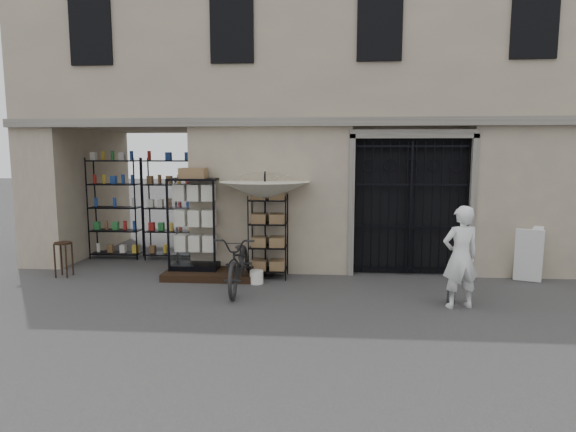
# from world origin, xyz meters

# --- Properties ---
(ground) EXTENTS (80.00, 80.00, 0.00)m
(ground) POSITION_xyz_m (0.00, 0.00, 0.00)
(ground) COLOR black
(ground) RESTS_ON ground
(main_building) EXTENTS (14.00, 4.00, 9.00)m
(main_building) POSITION_xyz_m (0.00, 4.00, 4.50)
(main_building) COLOR tan
(main_building) RESTS_ON ground
(shop_recess) EXTENTS (3.00, 1.70, 3.00)m
(shop_recess) POSITION_xyz_m (-4.50, 2.80, 1.50)
(shop_recess) COLOR black
(shop_recess) RESTS_ON ground
(shop_shelving) EXTENTS (2.70, 0.50, 2.50)m
(shop_shelving) POSITION_xyz_m (-4.55, 3.30, 1.25)
(shop_shelving) COLOR black
(shop_shelving) RESTS_ON ground
(iron_gate) EXTENTS (2.50, 0.21, 3.00)m
(iron_gate) POSITION_xyz_m (1.75, 2.28, 1.50)
(iron_gate) COLOR black
(iron_gate) RESTS_ON ground
(step_platform) EXTENTS (2.00, 0.90, 0.15)m
(step_platform) POSITION_xyz_m (-2.40, 1.55, 0.07)
(step_platform) COLOR black
(step_platform) RESTS_ON ground
(display_cabinet) EXTENTS (1.07, 0.79, 2.10)m
(display_cabinet) POSITION_xyz_m (-2.81, 1.72, 1.02)
(display_cabinet) COLOR black
(display_cabinet) RESTS_ON step_platform
(wire_rack) EXTENTS (0.87, 0.71, 1.75)m
(wire_rack) POSITION_xyz_m (-1.24, 1.69, 0.86)
(wire_rack) COLOR black
(wire_rack) RESTS_ON ground
(market_umbrella) EXTENTS (1.80, 1.83, 2.68)m
(market_umbrella) POSITION_xyz_m (-1.31, 1.72, 1.93)
(market_umbrella) COLOR black
(market_umbrella) RESTS_ON ground
(white_bucket) EXTENTS (0.36, 0.36, 0.26)m
(white_bucket) POSITION_xyz_m (-1.42, 1.18, 0.13)
(white_bucket) COLOR white
(white_bucket) RESTS_ON ground
(bicycle) EXTENTS (0.75, 1.10, 2.06)m
(bicycle) POSITION_xyz_m (-1.68, 0.73, 0.00)
(bicycle) COLOR black
(bicycle) RESTS_ON ground
(wooden_stool) EXTENTS (0.45, 0.45, 0.74)m
(wooden_stool) POSITION_xyz_m (-5.57, 1.41, 0.39)
(wooden_stool) COLOR black
(wooden_stool) RESTS_ON ground
(steel_bollard) EXTENTS (0.18, 0.18, 0.76)m
(steel_bollard) POSITION_xyz_m (2.16, 0.19, 0.38)
(steel_bollard) COLOR #45494E
(steel_bollard) RESTS_ON ground
(shopkeeper) EXTENTS (1.02, 1.84, 0.42)m
(shopkeeper) POSITION_xyz_m (2.22, -0.05, 0.00)
(shopkeeper) COLOR silver
(shopkeeper) RESTS_ON ground
(easel_sign) EXTENTS (0.70, 0.75, 1.10)m
(easel_sign) POSITION_xyz_m (4.08, 1.77, 0.57)
(easel_sign) COLOR silver
(easel_sign) RESTS_ON ground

